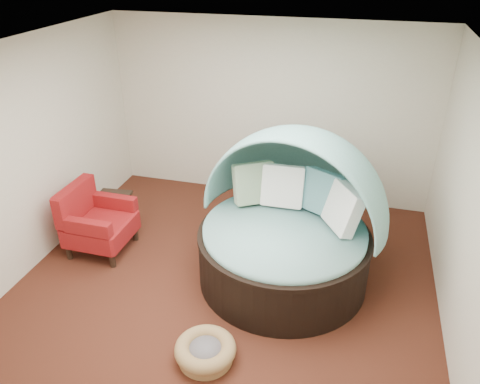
% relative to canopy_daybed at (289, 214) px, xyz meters
% --- Properties ---
extents(floor, '(5.00, 5.00, 0.00)m').
position_rel_canopy_daybed_xyz_m(floor, '(-0.68, -0.44, -0.88)').
color(floor, '#4C2315').
rests_on(floor, ground).
extents(wall_back, '(5.00, 0.00, 5.00)m').
position_rel_canopy_daybed_xyz_m(wall_back, '(-0.68, 2.06, 0.52)').
color(wall_back, beige).
rests_on(wall_back, floor).
extents(wall_front, '(5.00, 0.00, 5.00)m').
position_rel_canopy_daybed_xyz_m(wall_front, '(-0.68, -2.94, 0.52)').
color(wall_front, beige).
rests_on(wall_front, floor).
extents(wall_left, '(0.00, 5.00, 5.00)m').
position_rel_canopy_daybed_xyz_m(wall_left, '(-3.18, -0.44, 0.52)').
color(wall_left, beige).
rests_on(wall_left, floor).
extents(wall_right, '(0.00, 5.00, 5.00)m').
position_rel_canopy_daybed_xyz_m(wall_right, '(1.82, -0.44, 0.52)').
color(wall_right, beige).
rests_on(wall_right, floor).
extents(ceiling, '(5.00, 5.00, 0.00)m').
position_rel_canopy_daybed_xyz_m(ceiling, '(-0.68, -0.44, 1.92)').
color(ceiling, white).
rests_on(ceiling, wall_back).
extents(canopy_daybed, '(2.54, 2.49, 1.90)m').
position_rel_canopy_daybed_xyz_m(canopy_daybed, '(0.00, 0.00, 0.00)').
color(canopy_daybed, black).
rests_on(canopy_daybed, floor).
extents(pet_basket, '(0.67, 0.67, 0.22)m').
position_rel_canopy_daybed_xyz_m(pet_basket, '(-0.53, -1.59, -0.76)').
color(pet_basket, olive).
rests_on(pet_basket, floor).
extents(red_armchair, '(0.81, 0.82, 0.94)m').
position_rel_canopy_daybed_xyz_m(red_armchair, '(-2.57, -0.13, -0.45)').
color(red_armchair, black).
rests_on(red_armchair, floor).
extents(side_table, '(0.52, 0.52, 0.45)m').
position_rel_canopy_daybed_xyz_m(side_table, '(-2.68, 0.51, -0.58)').
color(side_table, black).
rests_on(side_table, floor).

